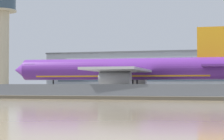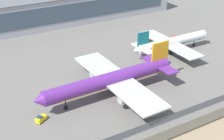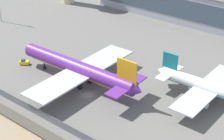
# 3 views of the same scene
# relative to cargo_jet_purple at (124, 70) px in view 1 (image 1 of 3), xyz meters

# --- Properties ---
(ground_plane) EXTENTS (500.00, 500.00, 0.00)m
(ground_plane) POSITION_rel_cargo_jet_purple_xyz_m (6.36, -3.52, -5.18)
(ground_plane) COLOR #66635E
(shoreline_seawall) EXTENTS (320.00, 3.00, 0.50)m
(shoreline_seawall) POSITION_rel_cargo_jet_purple_xyz_m (6.36, -24.02, -4.93)
(shoreline_seawall) COLOR #474238
(shoreline_seawall) RESTS_ON ground
(perimeter_fence) EXTENTS (280.00, 0.10, 2.28)m
(perimeter_fence) POSITION_rel_cargo_jet_purple_xyz_m (6.36, -19.52, -4.04)
(perimeter_fence) COLOR slate
(perimeter_fence) RESTS_ON ground
(cargo_jet_purple) EXTENTS (47.42, 40.60, 13.58)m
(cargo_jet_purple) POSITION_rel_cargo_jet_purple_xyz_m (0.00, 0.00, 0.00)
(cargo_jet_purple) COLOR #602889
(cargo_jet_purple) RESTS_ON ground
(baggage_tug) EXTENTS (3.57, 3.03, 1.80)m
(baggage_tug) POSITION_rel_cargo_jet_purple_xyz_m (-23.36, -2.33, -4.38)
(baggage_tug) COLOR yellow
(baggage_tug) RESTS_ON ground
(control_tower) EXTENTS (11.48, 11.48, 36.77)m
(control_tower) POSITION_rel_cargo_jet_purple_xyz_m (-59.42, 55.03, 15.94)
(control_tower) COLOR #C6B793
(control_tower) RESTS_ON ground
(terminal_building) EXTENTS (116.20, 14.83, 14.05)m
(terminal_building) POSITION_rel_cargo_jet_purple_xyz_m (12.98, 69.49, 1.86)
(terminal_building) COLOR #9EA3AD
(terminal_building) RESTS_ON ground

